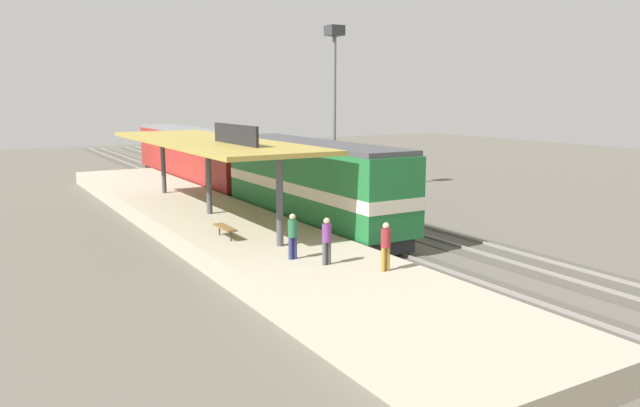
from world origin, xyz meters
The scene contains 13 objects.
ground_plane centered at (2.00, 0.00, 0.00)m, with size 120.00×120.00×0.00m, color #5B564C.
track_near centered at (0.00, 0.00, 0.03)m, with size 3.20×110.00×0.16m.
track_far centered at (4.60, 0.00, 0.03)m, with size 3.20×110.00×0.16m.
platform centered at (-4.60, 0.00, 0.45)m, with size 6.00×44.00×0.90m, color #A89E89.
station_canopy centered at (-4.60, -0.09, 4.53)m, with size 5.20×18.00×4.70m.
platform_bench centered at (-6.00, -5.60, 1.34)m, with size 0.44×1.70×0.50m.
locomotive centered at (0.00, -2.51, 2.41)m, with size 2.93×14.43×4.44m.
passenger_carriage_single centered at (0.00, 15.49, 2.31)m, with size 2.90×20.00×4.24m.
freight_car centered at (4.60, 5.64, 1.97)m, with size 2.80×12.00×3.54m.
light_mast centered at (7.80, 7.90, 8.40)m, with size 1.10×1.10×11.70m.
person_waiting centered at (-4.43, -11.36, 1.85)m, with size 0.34×0.34×1.71m.
person_walking centered at (-5.12, -10.07, 1.85)m, with size 0.34×0.34×1.71m.
person_boarding centered at (-3.11, -13.09, 1.85)m, with size 0.34×0.34×1.71m.
Camera 1 is at (-15.44, -29.59, 6.85)m, focal length 34.48 mm.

